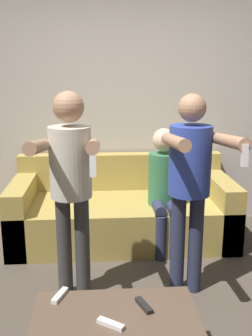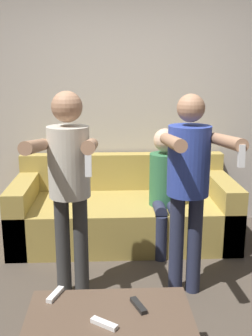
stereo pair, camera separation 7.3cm
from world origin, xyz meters
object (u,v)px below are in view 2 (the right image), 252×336
object	(u,v)px
person_seated	(165,185)
remote_mid	(138,305)
person_standing_right	(189,175)
remote_far	(55,295)
coffee_table	(110,324)
remote_near	(104,324)
couch	(124,212)
person_standing_left	(69,175)

from	to	relation	value
person_seated	remote_mid	distance (m)	1.67
person_standing_right	remote_far	bearing A→B (deg)	-142.84
coffee_table	remote_mid	xyz separation A→B (m)	(0.16, 0.08, 0.06)
person_standing_right	person_seated	distance (m)	0.87
person_standing_right	remote_mid	xyz separation A→B (m)	(-0.42, -0.80, -0.52)
person_standing_right	remote_near	xyz separation A→B (m)	(-0.61, -0.95, -0.52)
couch	person_standing_right	world-z (taller)	person_standing_right
person_seated	remote_far	world-z (taller)	person_seated
person_standing_right	remote_far	xyz separation A→B (m)	(-0.89, -0.68, -0.52)
couch	remote_far	world-z (taller)	couch
couch	person_standing_left	distance (m)	1.34
couch	remote_far	bearing A→B (deg)	-104.92
couch	person_standing_left	size ratio (longest dim) A/B	1.40
person_standing_left	person_standing_right	world-z (taller)	person_standing_left
coffee_table	remote_far	bearing A→B (deg)	146.03
coffee_table	remote_near	bearing A→B (deg)	-111.37
coffee_table	remote_near	xyz separation A→B (m)	(-0.03, -0.07, 0.06)
remote_near	remote_far	world-z (taller)	same
coffee_table	remote_mid	distance (m)	0.19
coffee_table	remote_far	size ratio (longest dim) A/B	5.80
person_standing_left	couch	bearing A→B (deg)	68.04
person_standing_right	coffee_table	world-z (taller)	person_standing_right
coffee_table	person_seated	bearing A→B (deg)	72.54
person_standing_left	coffee_table	bearing A→B (deg)	-72.61
remote_mid	remote_far	size ratio (longest dim) A/B	1.00
coffee_table	remote_mid	size ratio (longest dim) A/B	5.80
person_standing_left	remote_mid	bearing A→B (deg)	-61.53
couch	remote_near	xyz separation A→B (m)	(-0.18, -2.01, 0.16)
couch	person_standing_right	xyz separation A→B (m)	(0.43, -1.06, 0.68)
couch	remote_mid	distance (m)	1.87
remote_near	person_standing_left	bearing A→B (deg)	104.63
couch	remote_near	size ratio (longest dim) A/B	15.08
coffee_table	person_standing_left	bearing A→B (deg)	107.39
remote_far	couch	bearing A→B (deg)	75.08
coffee_table	remote_near	size ratio (longest dim) A/B	6.17
couch	remote_far	distance (m)	1.80
person_standing_left	remote_near	world-z (taller)	person_standing_left
remote_mid	person_standing_left	bearing A→B (deg)	118.47
person_standing_right	person_seated	size ratio (longest dim) A/B	1.32
couch	remote_mid	world-z (taller)	couch
person_standing_left	coffee_table	distance (m)	1.09
person_standing_right	coffee_table	size ratio (longest dim) A/B	1.72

